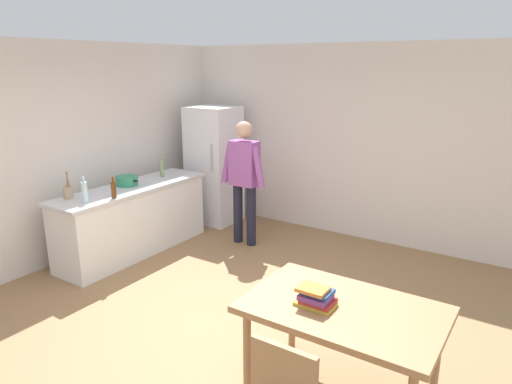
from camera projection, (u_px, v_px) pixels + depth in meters
The scene contains 13 objects.
ground_plane at pixel (217, 322), 4.48m from camera, with size 14.00×14.00×0.00m, color #936D47.
wall_back at pixel (345, 142), 6.54m from camera, with size 6.40×0.12×2.70m, color silver.
wall_left at pixel (57, 155), 5.66m from camera, with size 0.12×5.60×2.70m, color silver.
kitchen_counter at pixel (133, 219), 6.06m from camera, with size 0.64×2.20×0.90m.
refrigerator at pixel (214, 165), 7.18m from camera, with size 0.70×0.67×1.80m.
person at pixel (244, 175), 6.21m from camera, with size 0.70×0.22×1.70m.
dining_table at pixel (343, 316), 3.32m from camera, with size 1.40×0.90×0.75m.
cooking_pot at pixel (127, 181), 5.98m from camera, with size 0.40×0.28×0.12m.
utensil_jar at pixel (68, 192), 5.39m from camera, with size 0.11×0.11×0.32m.
bottle_vinegar_tall at pixel (162, 167), 6.41m from camera, with size 0.06×0.06×0.32m.
bottle_water_clear at pixel (85, 192), 5.22m from camera, with size 0.07×0.07×0.30m.
bottle_beer_brown at pixel (114, 189), 5.40m from camera, with size 0.06×0.06×0.26m.
book_stack at pixel (316, 297), 3.29m from camera, with size 0.28×0.20×0.15m.
Camera 1 is at (2.50, -3.12, 2.43)m, focal length 32.43 mm.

